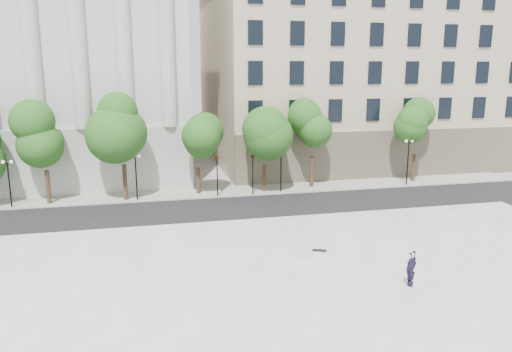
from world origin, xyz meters
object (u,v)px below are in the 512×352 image
Objects in this scene: traffic_light_east at (253,156)px; skateboard at (319,250)px; traffic_light_west at (217,156)px; person_lying at (410,281)px.

skateboard is (0.63, -15.57, -3.12)m from traffic_light_east.
traffic_light_east reaches higher than skateboard.
skateboard is (3.81, -15.57, -3.23)m from traffic_light_west.
traffic_light_east is 15.89m from skateboard.
traffic_light_west is 1.02× the size of traffic_light_east.
skateboard is (-2.78, 5.64, -0.21)m from person_lying.
traffic_light_west reaches higher than traffic_light_east.
traffic_light_east is 21.68m from person_lying.
traffic_light_east is 4.88× the size of skateboard.
traffic_light_west is at bearing 83.72° from person_lying.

